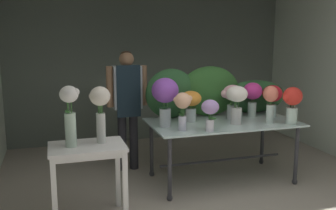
% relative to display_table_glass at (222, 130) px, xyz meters
% --- Properties ---
extents(ground_plane, '(8.42, 8.42, 0.00)m').
position_rel_display_table_glass_xyz_m(ground_plane, '(-0.36, 0.38, -0.68)').
color(ground_plane, '#9E9384').
extents(wall_back, '(5.05, 0.12, 2.67)m').
position_rel_display_table_glass_xyz_m(wall_back, '(-0.36, 2.30, 0.66)').
color(wall_back, slate).
rests_on(wall_back, ground).
extents(display_table_glass, '(1.87, 1.01, 0.79)m').
position_rel_display_table_glass_xyz_m(display_table_glass, '(0.00, 0.00, 0.00)').
color(display_table_glass, silver).
rests_on(display_table_glass, ground).
extents(side_table_white, '(0.75, 0.52, 0.80)m').
position_rel_display_table_glass_xyz_m(side_table_white, '(-1.76, -0.59, 0.00)').
color(side_table_white, white).
rests_on(side_table_white, ground).
extents(florist, '(0.56, 0.24, 1.66)m').
position_rel_display_table_glass_xyz_m(florist, '(-1.08, 0.75, 0.35)').
color(florist, '#232328').
rests_on(florist, ground).
extents(foliage_backdrop, '(2.06, 0.31, 0.68)m').
position_rel_display_table_glass_xyz_m(foliage_backdrop, '(-0.01, 0.39, 0.41)').
color(foliage_backdrop, '#28562D').
rests_on(foliage_backdrop, display_table_glass).
extents(vase_coral_hydrangea, '(0.18, 0.18, 0.47)m').
position_rel_display_table_glass_xyz_m(vase_coral_hydrangea, '(0.52, -0.25, 0.40)').
color(vase_coral_hydrangea, silver).
rests_on(vase_coral_hydrangea, display_table_glass).
extents(vase_blush_peonies, '(0.29, 0.25, 0.45)m').
position_rel_display_table_glass_xyz_m(vase_blush_peonies, '(0.17, 0.09, 0.40)').
color(vase_blush_peonies, silver).
rests_on(vase_blush_peonies, display_table_glass).
extents(vase_lilac_dahlias, '(0.20, 0.20, 0.37)m').
position_rel_display_table_glass_xyz_m(vase_lilac_dahlias, '(-0.35, -0.41, 0.35)').
color(vase_lilac_dahlias, silver).
rests_on(vase_lilac_dahlias, display_table_glass).
extents(vase_violet_ranunculus, '(0.32, 0.32, 0.59)m').
position_rel_display_table_glass_xyz_m(vase_violet_ranunculus, '(-0.78, -0.04, 0.50)').
color(vase_violet_ranunculus, silver).
rests_on(vase_violet_ranunculus, display_table_glass).
extents(vase_sunset_stock, '(0.27, 0.27, 0.40)m').
position_rel_display_table_glass_xyz_m(vase_sunset_stock, '(-0.39, 0.12, 0.35)').
color(vase_sunset_stock, silver).
rests_on(vase_sunset_stock, display_table_glass).
extents(vase_magenta_roses, '(0.25, 0.25, 0.46)m').
position_rel_display_table_glass_xyz_m(vase_magenta_roses, '(0.50, 0.16, 0.40)').
color(vase_magenta_roses, silver).
rests_on(vase_magenta_roses, display_table_glass).
extents(vase_peach_snapdragons, '(0.22, 0.19, 0.45)m').
position_rel_display_table_glass_xyz_m(vase_peach_snapdragons, '(-0.64, -0.28, 0.40)').
color(vase_peach_snapdragons, silver).
rests_on(vase_peach_snapdragons, display_table_glass).
extents(vase_scarlet_anemones, '(0.26, 0.23, 0.47)m').
position_rel_display_table_glass_xyz_m(vase_scarlet_anemones, '(0.75, -0.39, 0.39)').
color(vase_scarlet_anemones, silver).
rests_on(vase_scarlet_anemones, display_table_glass).
extents(vase_crimson_lilies, '(0.26, 0.26, 0.43)m').
position_rel_display_table_glass_xyz_m(vase_crimson_lilies, '(0.76, 0.08, 0.38)').
color(vase_crimson_lilies, silver).
rests_on(vase_crimson_lilies, display_table_glass).
extents(vase_ivory_freesia, '(0.26, 0.26, 0.48)m').
position_rel_display_table_glass_xyz_m(vase_ivory_freesia, '(0.10, -0.18, 0.41)').
color(vase_ivory_freesia, silver).
rests_on(vase_ivory_freesia, display_table_glass).
extents(vase_white_roses_tall, '(0.19, 0.18, 0.61)m').
position_rel_display_table_glass_xyz_m(vase_white_roses_tall, '(-1.91, -0.59, 0.46)').
color(vase_white_roses_tall, silver).
rests_on(vase_white_roses_tall, side_table_white).
extents(vase_cream_lisianthus_tall, '(0.21, 0.20, 0.58)m').
position_rel_display_table_glass_xyz_m(vase_cream_lisianthus_tall, '(-1.61, -0.54, 0.49)').
color(vase_cream_lisianthus_tall, silver).
rests_on(vase_cream_lisianthus_tall, side_table_white).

